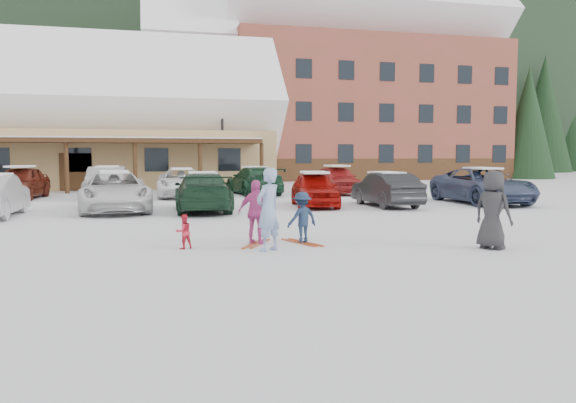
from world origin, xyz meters
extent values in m
plane|color=silver|center=(0.00, 0.00, 0.00)|extent=(160.00, 160.00, 0.00)
cube|color=black|center=(0.00, 85.00, 19.00)|extent=(300.00, 70.00, 38.00)
cube|color=tan|center=(-9.00, 28.00, 1.80)|extent=(28.00, 10.00, 3.60)
cube|color=#422814|center=(-9.00, 21.80, 2.90)|extent=(25.20, 2.60, 0.25)
cube|color=white|center=(-9.00, 28.00, 5.54)|extent=(29.12, 9.69, 9.69)
cube|color=brown|center=(16.00, 38.00, 6.00)|extent=(24.00, 14.00, 12.00)
cube|color=brown|center=(0.50, 38.00, 4.50)|extent=(7.00, 12.60, 9.00)
cube|color=white|center=(16.00, 38.00, 14.69)|extent=(24.96, 13.57, 13.57)
cube|color=#422814|center=(16.00, 31.04, 0.90)|extent=(24.00, 0.10, 1.80)
cylinder|color=black|center=(1.75, 24.36, 3.17)|extent=(0.16, 0.16, 6.33)
cube|color=black|center=(1.75, 24.36, 6.46)|extent=(0.50, 0.25, 0.25)
cylinder|color=black|center=(30.00, 32.00, 0.66)|extent=(0.60, 0.60, 1.32)
cone|color=black|center=(30.00, 32.00, 6.27)|extent=(4.84, 4.84, 9.90)
cylinder|color=black|center=(6.00, 44.00, 0.54)|extent=(0.60, 0.60, 1.08)
cone|color=black|center=(6.00, 44.00, 5.13)|extent=(3.96, 3.96, 8.10)
cylinder|color=black|center=(34.00, 46.00, 0.69)|extent=(0.60, 0.60, 1.38)
cone|color=black|center=(34.00, 46.00, 6.55)|extent=(5.06, 5.06, 10.35)
imported|color=#8296C0|center=(-0.35, 0.14, 0.91)|extent=(0.79, 0.75, 1.81)
imported|color=red|center=(-2.12, 0.86, 0.39)|extent=(0.45, 0.40, 0.77)
imported|color=#182841|center=(0.65, 1.01, 0.61)|extent=(0.89, 0.69, 1.22)
cube|color=#AB3F18|center=(0.65, 1.01, 0.01)|extent=(0.66, 1.39, 0.03)
imported|color=#C4408C|center=(-0.44, 1.10, 0.75)|extent=(0.95, 0.75, 1.51)
cube|color=#AB3F18|center=(-0.44, 1.10, 0.01)|extent=(0.85, 1.32, 0.03)
imported|color=#27272A|center=(4.54, -0.78, 0.87)|extent=(0.88, 1.01, 1.75)
imported|color=silver|center=(-4.10, 9.95, 0.74)|extent=(2.87, 5.50, 1.48)
imported|color=#173422|center=(-0.93, 9.22, 0.72)|extent=(2.20, 5.02, 1.44)
imported|color=#A80E09|center=(3.63, 10.02, 0.70)|extent=(2.24, 4.30, 1.40)
imported|color=#222326|center=(6.49, 9.39, 0.69)|extent=(1.50, 4.21, 1.38)
imported|color=#394564|center=(11.11, 9.75, 0.77)|extent=(2.70, 5.58, 1.53)
imported|color=maroon|center=(-8.81, 17.29, 0.78)|extent=(2.26, 4.73, 1.56)
imported|color=#99999E|center=(-4.78, 16.44, 0.77)|extent=(1.64, 4.68, 1.54)
imported|color=white|center=(-1.29, 16.61, 0.71)|extent=(2.52, 5.18, 1.42)
imported|color=#173E26|center=(2.55, 17.50, 0.73)|extent=(2.59, 5.24, 1.46)
imported|color=#A52222|center=(6.93, 16.88, 0.76)|extent=(1.86, 4.50, 1.52)
camera|label=1|loc=(-2.84, -11.69, 2.08)|focal=35.00mm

